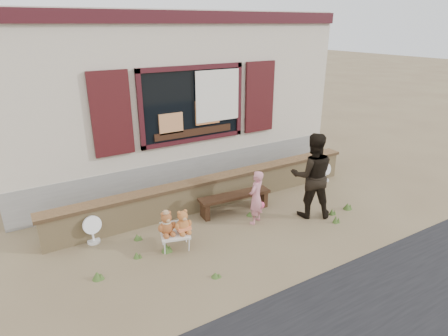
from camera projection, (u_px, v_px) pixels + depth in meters
ground at (239, 224)px, 7.44m from camera, size 80.00×80.00×0.00m
shopfront at (152, 90)px, 10.31m from camera, size 8.04×5.13×4.00m
brick_wall at (215, 191)px, 8.11m from camera, size 7.10×0.36×0.67m
bench at (235, 199)px, 7.84m from camera, size 1.58×0.45×0.40m
folding_chair at (175, 234)px, 6.56m from camera, size 0.60×0.56×0.31m
teddy_bear_left at (166, 223)px, 6.43m from camera, size 0.39×0.36×0.44m
teddy_bear_right at (183, 221)px, 6.50m from camera, size 0.38×0.35×0.43m
child at (256, 197)px, 7.31m from camera, size 0.48×0.42×1.10m
adult at (312, 176)px, 7.49m from camera, size 1.08×1.01×1.77m
fan_left at (92, 229)px, 6.72m from camera, size 0.35×0.23×0.54m
fan_right at (326, 172)px, 9.41m from camera, size 0.30×0.19×0.46m
grass_tufts at (230, 235)px, 6.92m from camera, size 5.35×1.82×0.16m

